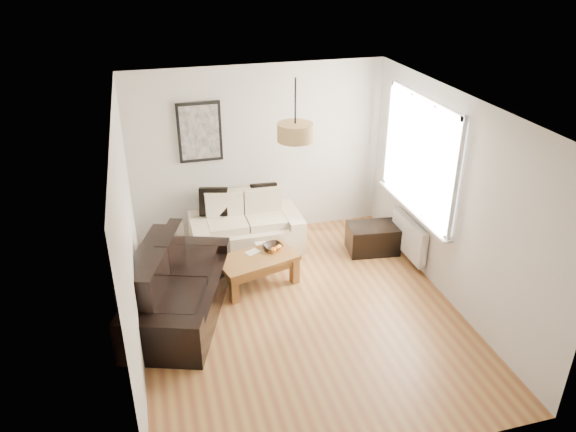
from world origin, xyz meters
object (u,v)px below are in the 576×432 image
object	(u,v)px
loveseat_cream	(246,223)
sofa_leather	(178,285)
coffee_table	(257,271)
ottoman	(373,238)

from	to	relation	value
loveseat_cream	sofa_leather	size ratio (longest dim) A/B	0.82
loveseat_cream	coffee_table	bearing A→B (deg)	-93.20
ottoman	loveseat_cream	bearing A→B (deg)	161.37
loveseat_cream	coffee_table	distance (m)	1.03
loveseat_cream	ottoman	distance (m)	1.88
sofa_leather	coffee_table	size ratio (longest dim) A/B	1.91
loveseat_cream	sofa_leather	distance (m)	1.79
coffee_table	ottoman	world-z (taller)	coffee_table
loveseat_cream	sofa_leather	bearing A→B (deg)	-128.49
loveseat_cream	ottoman	size ratio (longest dim) A/B	2.21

